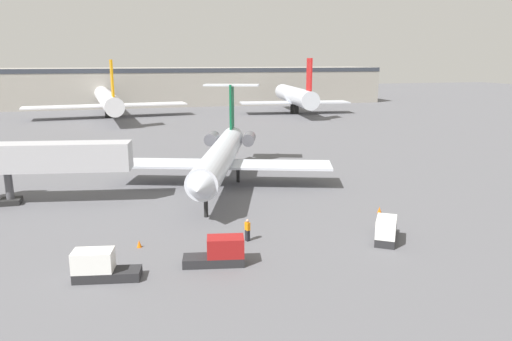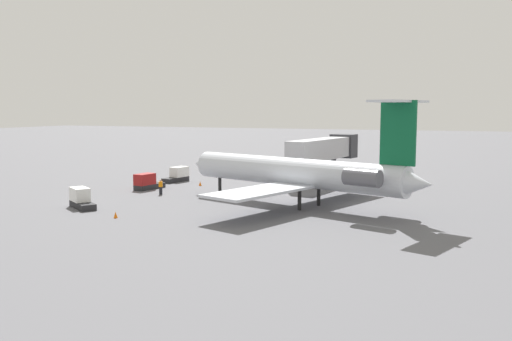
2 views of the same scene
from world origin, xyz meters
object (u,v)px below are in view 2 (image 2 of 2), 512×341
(baggage_tug_trailing, at_px, (147,182))
(traffic_cone_mid, at_px, (200,184))
(ground_crew_marshaller, at_px, (161,187))
(regional_jet, at_px, (300,172))
(jet_bridge, at_px, (326,149))
(baggage_tug_lead, at_px, (81,199))
(baggage_tug_spare, at_px, (178,175))
(traffic_cone_near, at_px, (116,215))

(baggage_tug_trailing, relative_size, traffic_cone_mid, 7.62)
(ground_crew_marshaller, relative_size, baggage_tug_trailing, 0.40)
(regional_jet, height_order, traffic_cone_mid, regional_jet)
(jet_bridge, relative_size, traffic_cone_mid, 29.22)
(regional_jet, height_order, baggage_tug_trailing, regional_jet)
(regional_jet, xyz_separation_m, ground_crew_marshaller, (-1.41, -16.57, -2.54))
(baggage_tug_lead, xyz_separation_m, baggage_tug_trailing, (-12.63, -0.79, 0.00))
(ground_crew_marshaller, distance_m, traffic_cone_mid, 7.89)
(baggage_tug_spare, bearing_deg, ground_crew_marshaller, 20.17)
(baggage_tug_lead, bearing_deg, traffic_cone_mid, 168.46)
(jet_bridge, bearing_deg, baggage_tug_trailing, -52.10)
(jet_bridge, height_order, traffic_cone_near, jet_bridge)
(baggage_tug_lead, relative_size, traffic_cone_near, 7.47)
(baggage_tug_trailing, bearing_deg, jet_bridge, 127.90)
(traffic_cone_near, bearing_deg, ground_crew_marshaller, -165.34)
(regional_jet, xyz_separation_m, traffic_cone_near, (11.45, -13.21, -3.12))
(regional_jet, bearing_deg, baggage_tug_lead, -66.36)
(regional_jet, xyz_separation_m, jet_bridge, (-18.22, -2.08, 0.93))
(baggage_tug_trailing, distance_m, baggage_tug_spare, 7.55)
(regional_jet, xyz_separation_m, baggage_tug_trailing, (-4.16, -20.15, -2.55))
(regional_jet, height_order, traffic_cone_near, regional_jet)
(regional_jet, relative_size, ground_crew_marshaller, 16.22)
(regional_jet, distance_m, baggage_tug_spare, 23.62)
(baggage_tug_trailing, bearing_deg, baggage_tug_lead, 3.59)
(traffic_cone_mid, bearing_deg, baggage_tug_trailing, -40.98)
(ground_crew_marshaller, xyz_separation_m, traffic_cone_near, (12.86, 3.36, -0.58))
(jet_bridge, height_order, ground_crew_marshaller, jet_bridge)
(regional_jet, xyz_separation_m, traffic_cone_mid, (-9.23, -15.74, -3.12))
(baggage_tug_trailing, bearing_deg, traffic_cone_near, 23.98)
(baggage_tug_spare, bearing_deg, baggage_tug_lead, 2.82)
(traffic_cone_mid, bearing_deg, jet_bridge, 123.36)
(jet_bridge, relative_size, baggage_tug_lead, 3.91)
(traffic_cone_near, bearing_deg, baggage_tug_spare, -162.85)
(regional_jet, distance_m, jet_bridge, 18.37)
(ground_crew_marshaller, height_order, baggage_tug_lead, baggage_tug_lead)
(ground_crew_marshaller, relative_size, traffic_cone_near, 3.07)
(ground_crew_marshaller, xyz_separation_m, baggage_tug_lead, (9.88, -2.79, -0.02))
(traffic_cone_mid, bearing_deg, baggage_tug_lead, -11.54)
(ground_crew_marshaller, bearing_deg, jet_bridge, 139.26)
(baggage_tug_lead, distance_m, baggage_tug_trailing, 12.66)
(traffic_cone_near, bearing_deg, baggage_tug_lead, -115.85)
(traffic_cone_near, bearing_deg, baggage_tug_trailing, -156.02)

